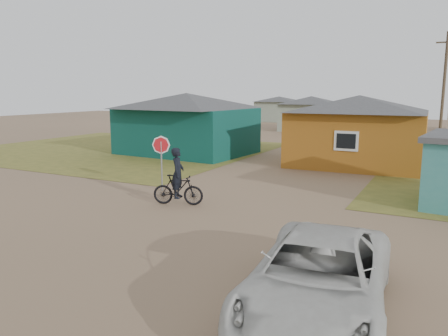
{
  "coord_description": "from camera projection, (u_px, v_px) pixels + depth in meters",
  "views": [
    {
      "loc": [
        7.04,
        -11.18,
        4.12
      ],
      "look_at": [
        -0.29,
        3.0,
        1.3
      ],
      "focal_mm": 35.0,
      "sensor_mm": 36.0,
      "label": 1
    }
  ],
  "objects": [
    {
      "name": "house_teal",
      "position": [
        187.0,
        123.0,
        28.98
      ],
      "size": [
        8.93,
        7.08,
        4.0
      ],
      "color": "#0A3B35",
      "rests_on": "ground"
    },
    {
      "name": "grass_nw",
      "position": [
        119.0,
        149.0,
        31.38
      ],
      "size": [
        20.0,
        18.0,
        0.0
      ],
      "primitive_type": "cube",
      "color": "olive",
      "rests_on": "ground"
    },
    {
      "name": "utility_pole_near",
      "position": [
        443.0,
        91.0,
        29.27
      ],
      "size": [
        1.4,
        0.2,
        8.0
      ],
      "color": "brown",
      "rests_on": "ground"
    },
    {
      "name": "house_yellow",
      "position": [
        358.0,
        129.0,
        24.45
      ],
      "size": [
        7.72,
        6.76,
        3.9
      ],
      "color": "#9C5B18",
      "rests_on": "ground"
    },
    {
      "name": "stop_sign",
      "position": [
        161.0,
        150.0,
        18.0
      ],
      "size": [
        0.75,
        0.06,
        2.31
      ],
      "color": "gray",
      "rests_on": "ground"
    },
    {
      "name": "house_pale_north",
      "position": [
        279.0,
        109.0,
        59.95
      ],
      "size": [
        6.28,
        5.81,
        3.4
      ],
      "color": "gray",
      "rests_on": "ground"
    },
    {
      "name": "cyclist",
      "position": [
        178.0,
        184.0,
        15.92
      ],
      "size": [
        1.94,
        1.1,
        2.11
      ],
      "color": "black",
      "rests_on": "ground"
    },
    {
      "name": "vehicle",
      "position": [
        319.0,
        277.0,
        8.05
      ],
      "size": [
        2.95,
        5.48,
        1.46
      ],
      "primitive_type": "imported",
      "rotation": [
        0.0,
        0.0,
        0.1
      ],
      "color": "silver",
      "rests_on": "ground"
    },
    {
      "name": "ground",
      "position": [
        188.0,
        224.0,
        13.68
      ],
      "size": [
        120.0,
        120.0,
        0.0
      ],
      "primitive_type": "plane",
      "color": "#886A4E"
    },
    {
      "name": "house_pale_west",
      "position": [
        311.0,
        113.0,
        45.82
      ],
      "size": [
        7.04,
        6.15,
        3.6
      ],
      "color": "gray",
      "rests_on": "ground"
    }
  ]
}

